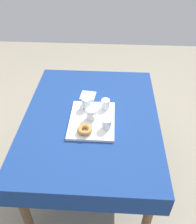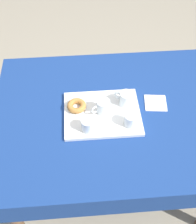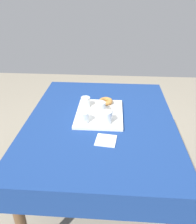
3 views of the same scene
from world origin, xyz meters
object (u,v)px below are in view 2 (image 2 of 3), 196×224
(dining_table, at_px, (111,121))
(water_glass_far, at_px, (88,125))
(tea_mug_right, at_px, (126,99))
(water_glass_near, at_px, (130,121))
(tea_mug_left, at_px, (103,107))
(paper_napkin, at_px, (156,103))
(sugar_donut_left, at_px, (77,106))
(donut_plate_left, at_px, (77,108))
(serving_tray, at_px, (102,113))

(dining_table, bearing_deg, water_glass_far, 40.48)
(tea_mug_right, relative_size, water_glass_near, 1.37)
(dining_table, distance_m, tea_mug_right, 0.17)
(tea_mug_left, distance_m, paper_napkin, 0.33)
(tea_mug_left, height_order, sugar_donut_left, tea_mug_left)
(donut_plate_left, xyz_separation_m, paper_napkin, (-0.47, -0.02, -0.02))
(tea_mug_right, xyz_separation_m, water_glass_far, (0.23, 0.17, -0.01))
(water_glass_far, distance_m, paper_napkin, 0.45)
(paper_napkin, bearing_deg, tea_mug_right, 1.64)
(tea_mug_left, xyz_separation_m, water_glass_far, (0.09, 0.12, -0.01))
(tea_mug_left, relative_size, water_glass_far, 1.44)
(water_glass_far, bearing_deg, tea_mug_left, -127.87)
(water_glass_far, bearing_deg, water_glass_near, -176.10)
(serving_tray, xyz_separation_m, tea_mug_left, (-0.00, -0.01, 0.05))
(tea_mug_left, xyz_separation_m, sugar_donut_left, (0.15, -0.03, -0.02))
(dining_table, distance_m, donut_plate_left, 0.23)
(dining_table, xyz_separation_m, water_glass_near, (-0.09, 0.11, 0.14))
(dining_table, xyz_separation_m, sugar_donut_left, (0.20, -0.03, 0.13))
(tea_mug_left, bearing_deg, paper_napkin, -170.22)
(serving_tray, height_order, paper_napkin, serving_tray)
(water_glass_near, xyz_separation_m, water_glass_far, (0.23, 0.02, 0.00))
(serving_tray, height_order, donut_plate_left, donut_plate_left)
(dining_table, bearing_deg, sugar_donut_left, -8.09)
(serving_tray, distance_m, water_glass_near, 0.18)
(donut_plate_left, bearing_deg, paper_napkin, -177.52)
(tea_mug_left, relative_size, donut_plate_left, 0.96)
(serving_tray, height_order, water_glass_near, water_glass_near)
(dining_table, relative_size, tea_mug_left, 12.39)
(tea_mug_right, xyz_separation_m, sugar_donut_left, (0.28, 0.01, -0.02))
(water_glass_far, bearing_deg, dining_table, -139.52)
(tea_mug_left, bearing_deg, tea_mug_right, -159.87)
(water_glass_far, relative_size, sugar_donut_left, 0.71)
(serving_tray, relative_size, paper_napkin, 3.40)
(dining_table, distance_m, water_glass_far, 0.24)
(serving_tray, xyz_separation_m, water_glass_far, (0.09, 0.11, 0.05))
(serving_tray, bearing_deg, tea_mug_left, -120.35)
(tea_mug_left, bearing_deg, sugar_donut_left, -13.35)
(sugar_donut_left, bearing_deg, donut_plate_left, 0.00)
(tea_mug_right, bearing_deg, water_glass_far, 36.40)
(tea_mug_left, height_order, water_glass_far, tea_mug_left)
(water_glass_far, bearing_deg, serving_tray, -128.23)
(serving_tray, bearing_deg, water_glass_far, 51.77)
(dining_table, height_order, water_glass_far, water_glass_far)
(water_glass_near, xyz_separation_m, paper_napkin, (-0.18, -0.16, -0.05))
(dining_table, xyz_separation_m, tea_mug_right, (-0.08, -0.04, 0.15))
(tea_mug_right, height_order, sugar_donut_left, tea_mug_right)
(tea_mug_left, height_order, water_glass_near, tea_mug_left)
(dining_table, xyz_separation_m, paper_napkin, (-0.27, -0.05, 0.09))
(tea_mug_right, bearing_deg, paper_napkin, -178.36)
(water_glass_near, relative_size, paper_napkin, 0.61)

